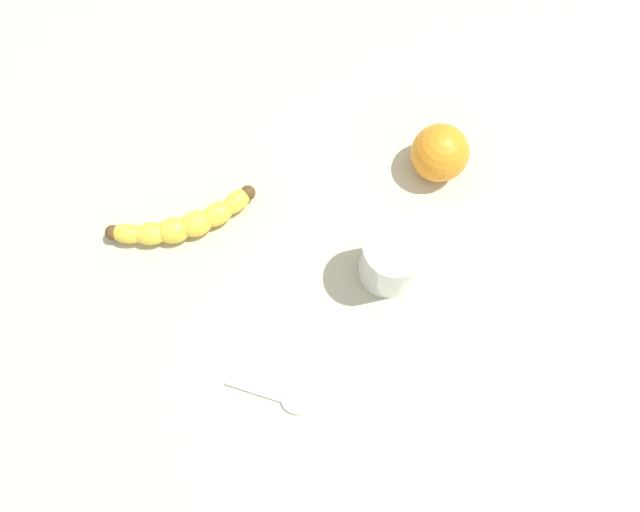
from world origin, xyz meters
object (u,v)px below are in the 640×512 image
at_px(banana, 184,223).
at_px(smoothie_glass, 390,260).
at_px(orange_fruit, 440,153).
at_px(teaspoon, 290,403).

height_order(banana, smoothie_glass, smoothie_glass).
distance_m(banana, orange_fruit, 0.37).
height_order(smoothie_glass, orange_fruit, smoothie_glass).
height_order(orange_fruit, teaspoon, orange_fruit).
bearing_deg(teaspoon, orange_fruit, 75.99).
bearing_deg(teaspoon, smoothie_glass, 71.30).
bearing_deg(banana, orange_fruit, -2.89).
xyz_separation_m(smoothie_glass, teaspoon, (-0.14, -0.17, -0.04)).
relative_size(banana, smoothie_glass, 2.04).
bearing_deg(banana, teaspoon, -76.22).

